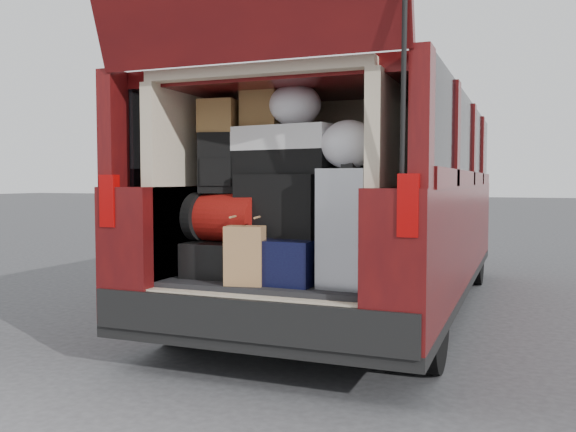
{
  "coord_description": "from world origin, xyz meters",
  "views": [
    {
      "loc": [
        1.38,
        -3.21,
        1.14
      ],
      "look_at": [
        0.04,
        0.2,
        0.92
      ],
      "focal_mm": 38.0,
      "sensor_mm": 36.0,
      "label": 1
    }
  ],
  "objects_px": {
    "black_soft_case": "(283,206)",
    "black_hardshell": "(226,257)",
    "navy_hardshell": "(287,258)",
    "kraft_bag": "(245,256)",
    "silver_roller": "(352,227)",
    "backpack": "(221,163)",
    "red_duffel": "(227,218)",
    "twotone_duffel": "(287,151)"
  },
  "relations": [
    {
      "from": "black_hardshell",
      "to": "navy_hardshell",
      "type": "relative_size",
      "value": 0.91
    },
    {
      "from": "black_hardshell",
      "to": "silver_roller",
      "type": "xyz_separation_m",
      "value": [
        0.84,
        -0.1,
        0.22
      ]
    },
    {
      "from": "black_hardshell",
      "to": "red_duffel",
      "type": "xyz_separation_m",
      "value": [
        0.03,
        -0.05,
        0.25
      ]
    },
    {
      "from": "black_hardshell",
      "to": "red_duffel",
      "type": "height_order",
      "value": "red_duffel"
    },
    {
      "from": "black_hardshell",
      "to": "silver_roller",
      "type": "distance_m",
      "value": 0.87
    },
    {
      "from": "twotone_duffel",
      "to": "backpack",
      "type": "bearing_deg",
      "value": -163.28
    },
    {
      "from": "kraft_bag",
      "to": "backpack",
      "type": "xyz_separation_m",
      "value": [
        -0.3,
        0.29,
        0.53
      ]
    },
    {
      "from": "backpack",
      "to": "black_soft_case",
      "type": "bearing_deg",
      "value": -10.42
    },
    {
      "from": "navy_hardshell",
      "to": "silver_roller",
      "type": "distance_m",
      "value": 0.46
    },
    {
      "from": "navy_hardshell",
      "to": "red_duffel",
      "type": "height_order",
      "value": "red_duffel"
    },
    {
      "from": "kraft_bag",
      "to": "black_soft_case",
      "type": "height_order",
      "value": "black_soft_case"
    },
    {
      "from": "red_duffel",
      "to": "black_soft_case",
      "type": "bearing_deg",
      "value": 13.89
    },
    {
      "from": "black_hardshell",
      "to": "navy_hardshell",
      "type": "xyz_separation_m",
      "value": [
        0.43,
        -0.05,
        0.02
      ]
    },
    {
      "from": "navy_hardshell",
      "to": "red_duffel",
      "type": "relative_size",
      "value": 1.27
    },
    {
      "from": "navy_hardshell",
      "to": "black_soft_case",
      "type": "xyz_separation_m",
      "value": [
        -0.04,
        0.03,
        0.31
      ]
    },
    {
      "from": "kraft_bag",
      "to": "twotone_duffel",
      "type": "xyz_separation_m",
      "value": [
        0.12,
        0.34,
        0.6
      ]
    },
    {
      "from": "silver_roller",
      "to": "twotone_duffel",
      "type": "distance_m",
      "value": 0.64
    },
    {
      "from": "backpack",
      "to": "red_duffel",
      "type": "bearing_deg",
      "value": -37.79
    },
    {
      "from": "red_duffel",
      "to": "black_soft_case",
      "type": "distance_m",
      "value": 0.36
    },
    {
      "from": "navy_hardshell",
      "to": "twotone_duffel",
      "type": "bearing_deg",
      "value": 113.91
    },
    {
      "from": "red_duffel",
      "to": "backpack",
      "type": "relative_size",
      "value": 1.23
    },
    {
      "from": "silver_roller",
      "to": "red_duffel",
      "type": "xyz_separation_m",
      "value": [
        -0.81,
        0.05,
        0.03
      ]
    },
    {
      "from": "silver_roller",
      "to": "kraft_bag",
      "type": "distance_m",
      "value": 0.62
    },
    {
      "from": "black_hardshell",
      "to": "kraft_bag",
      "type": "xyz_separation_m",
      "value": [
        0.28,
        -0.31,
        0.06
      ]
    },
    {
      "from": "black_soft_case",
      "to": "black_hardshell",
      "type": "bearing_deg",
      "value": -176.4
    },
    {
      "from": "red_duffel",
      "to": "twotone_duffel",
      "type": "height_order",
      "value": "twotone_duffel"
    },
    {
      "from": "black_hardshell",
      "to": "black_soft_case",
      "type": "xyz_separation_m",
      "value": [
        0.39,
        -0.02,
        0.33
      ]
    },
    {
      "from": "silver_roller",
      "to": "kraft_bag",
      "type": "bearing_deg",
      "value": -154.64
    },
    {
      "from": "silver_roller",
      "to": "backpack",
      "type": "bearing_deg",
      "value": 179.75
    },
    {
      "from": "black_hardshell",
      "to": "black_soft_case",
      "type": "distance_m",
      "value": 0.51
    },
    {
      "from": "kraft_bag",
      "to": "red_duffel",
      "type": "distance_m",
      "value": 0.41
    },
    {
      "from": "black_hardshell",
      "to": "black_soft_case",
      "type": "height_order",
      "value": "black_soft_case"
    },
    {
      "from": "navy_hardshell",
      "to": "twotone_duffel",
      "type": "height_order",
      "value": "twotone_duffel"
    },
    {
      "from": "navy_hardshell",
      "to": "kraft_bag",
      "type": "distance_m",
      "value": 0.31
    },
    {
      "from": "navy_hardshell",
      "to": "backpack",
      "type": "xyz_separation_m",
      "value": [
        -0.44,
        0.02,
        0.57
      ]
    },
    {
      "from": "backpack",
      "to": "twotone_duffel",
      "type": "relative_size",
      "value": 0.58
    },
    {
      "from": "red_duffel",
      "to": "twotone_duffel",
      "type": "relative_size",
      "value": 0.71
    },
    {
      "from": "navy_hardshell",
      "to": "black_soft_case",
      "type": "bearing_deg",
      "value": 143.39
    },
    {
      "from": "silver_roller",
      "to": "black_soft_case",
      "type": "relative_size",
      "value": 1.27
    },
    {
      "from": "kraft_bag",
      "to": "silver_roller",
      "type": "bearing_deg",
      "value": 9.97
    },
    {
      "from": "silver_roller",
      "to": "black_soft_case",
      "type": "bearing_deg",
      "value": 174.42
    },
    {
      "from": "black_hardshell",
      "to": "twotone_duffel",
      "type": "relative_size",
      "value": 0.82
    }
  ]
}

